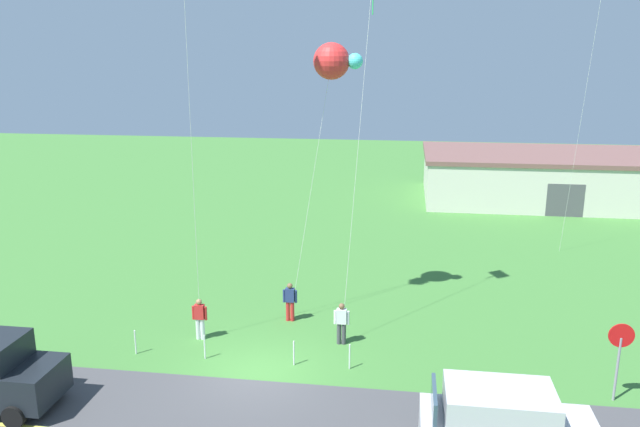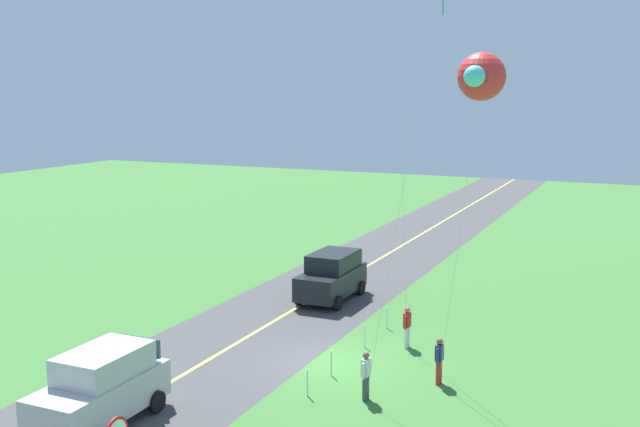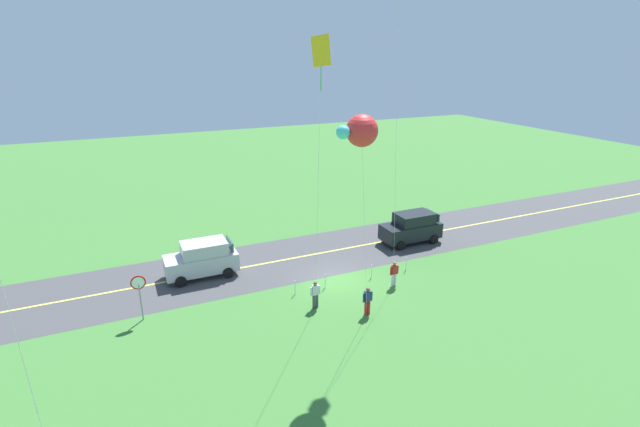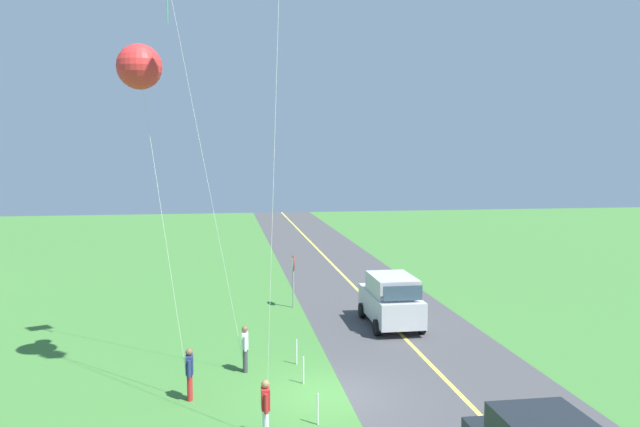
# 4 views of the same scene
# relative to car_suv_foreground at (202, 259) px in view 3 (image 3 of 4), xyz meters

# --- Properties ---
(ground_plane) EXTENTS (120.00, 120.00, 0.10)m
(ground_plane) POSITION_rel_car_suv_foreground_xyz_m (-7.44, 3.93, -1.20)
(ground_plane) COLOR #3D7533
(asphalt_road) EXTENTS (120.00, 7.00, 0.00)m
(asphalt_road) POSITION_rel_car_suv_foreground_xyz_m (-7.44, -0.07, -1.15)
(asphalt_road) COLOR #424244
(asphalt_road) RESTS_ON ground
(road_centre_stripe) EXTENTS (120.00, 0.16, 0.00)m
(road_centre_stripe) POSITION_rel_car_suv_foreground_xyz_m (-7.44, -0.07, -1.15)
(road_centre_stripe) COLOR #E5E04C
(road_centre_stripe) RESTS_ON asphalt_road
(car_suv_foreground) EXTENTS (4.40, 2.12, 2.24)m
(car_suv_foreground) POSITION_rel_car_suv_foreground_xyz_m (0.00, 0.00, 0.00)
(car_suv_foreground) COLOR #B7B7BC
(car_suv_foreground) RESTS_ON ground
(car_parked_west_near) EXTENTS (4.40, 2.12, 2.24)m
(car_parked_west_near) POSITION_rel_car_suv_foreground_xyz_m (-15.06, 0.82, 0.00)
(car_parked_west_near) COLOR black
(car_parked_west_near) RESTS_ON ground
(stop_sign) EXTENTS (0.76, 0.08, 2.56)m
(stop_sign) POSITION_rel_car_suv_foreground_xyz_m (3.88, 3.83, 0.65)
(stop_sign) COLOR gray
(stop_sign) RESTS_ON ground
(person_adult_near) EXTENTS (0.58, 0.22, 1.60)m
(person_adult_near) POSITION_rel_car_suv_foreground_xyz_m (-7.13, 8.21, -0.29)
(person_adult_near) COLOR red
(person_adult_near) RESTS_ON ground
(person_adult_companion) EXTENTS (0.58, 0.22, 1.60)m
(person_adult_companion) POSITION_rel_car_suv_foreground_xyz_m (-10.15, 6.11, -0.29)
(person_adult_companion) COLOR silver
(person_adult_companion) RESTS_ON ground
(person_child_watcher) EXTENTS (0.58, 0.22, 1.60)m
(person_child_watcher) POSITION_rel_car_suv_foreground_xyz_m (-4.86, 6.46, -0.29)
(person_child_watcher) COLOR #3F3F47
(person_child_watcher) RESTS_ON ground
(kite_red_low) EXTENTS (2.66, 2.12, 10.84)m
(kite_red_low) POSITION_rel_car_suv_foreground_xyz_m (-5.61, 9.63, 8.99)
(kite_red_low) COLOR silver
(kite_red_low) RESTS_ON ground
(kite_yellow_high) EXTENTS (1.03, 2.88, 14.02)m
(kite_yellow_high) POSITION_rel_car_suv_foreground_xyz_m (-4.12, 8.82, 11.89)
(kite_yellow_high) COLOR silver
(kite_yellow_high) RESTS_ON ground
(fence_post_0) EXTENTS (0.05, 0.05, 0.90)m
(fence_post_0) POSITION_rel_car_suv_foreground_xyz_m (-12.05, 4.63, -0.70)
(fence_post_0) COLOR silver
(fence_post_0) RESTS_ON ground
(fence_post_1) EXTENTS (0.05, 0.05, 0.90)m
(fence_post_1) POSITION_rel_car_suv_foreground_xyz_m (-9.49, 4.63, -0.70)
(fence_post_1) COLOR silver
(fence_post_1) RESTS_ON ground
(fence_post_2) EXTENTS (0.05, 0.05, 0.90)m
(fence_post_2) POSITION_rel_car_suv_foreground_xyz_m (-6.31, 4.63, -0.70)
(fence_post_2) COLOR silver
(fence_post_2) RESTS_ON ground
(fence_post_3) EXTENTS (0.05, 0.05, 0.90)m
(fence_post_3) POSITION_rel_car_suv_foreground_xyz_m (-4.39, 4.63, -0.70)
(fence_post_3) COLOR silver
(fence_post_3) RESTS_ON ground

